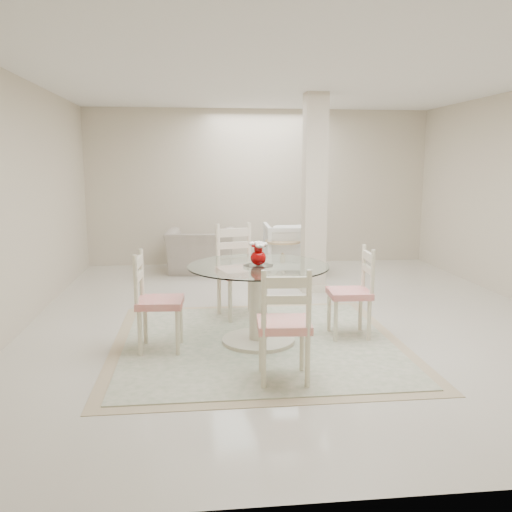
{
  "coord_description": "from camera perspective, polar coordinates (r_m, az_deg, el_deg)",
  "views": [
    {
      "loc": [
        -1.13,
        -6.04,
        1.77
      ],
      "look_at": [
        -0.53,
        -0.71,
        0.85
      ],
      "focal_mm": 38.0,
      "sensor_mm": 36.0,
      "label": 1
    }
  ],
  "objects": [
    {
      "name": "column",
      "position": [
        7.53,
        6.16,
        6.49
      ],
      "size": [
        0.3,
        0.3,
        2.7
      ],
      "primitive_type": "cube",
      "color": "beige",
      "rests_on": "ground"
    },
    {
      "name": "ground",
      "position": [
        6.4,
        4.06,
        -6.35
      ],
      "size": [
        7.0,
        7.0,
        0.0
      ],
      "primitive_type": "plane",
      "color": "beige",
      "rests_on": "ground"
    },
    {
      "name": "room_shell",
      "position": [
        6.15,
        4.27,
        10.5
      ],
      "size": [
        6.02,
        7.02,
        2.71
      ],
      "color": "beige",
      "rests_on": "ground"
    },
    {
      "name": "dining_chair_east",
      "position": [
        5.61,
        10.46,
        -3.08
      ],
      "size": [
        0.43,
        0.43,
        1.03
      ],
      "rotation": [
        0.0,
        0.0,
        -1.61
      ],
      "color": "#EEE5C3",
      "rests_on": "ground"
    },
    {
      "name": "side_table",
      "position": [
        8.53,
        2.82,
        -0.42
      ],
      "size": [
        0.55,
        0.55,
        0.58
      ],
      "color": "tan",
      "rests_on": "ground"
    },
    {
      "name": "dining_chair_south",
      "position": [
        4.35,
        3.04,
        -6.44
      ],
      "size": [
        0.46,
        0.46,
        1.06
      ],
      "rotation": [
        0.0,
        0.0,
        3.07
      ],
      "color": "beige",
      "rests_on": "ground"
    },
    {
      "name": "armchair_white",
      "position": [
        8.86,
        3.8,
        0.89
      ],
      "size": [
        0.91,
        0.93,
        0.82
      ],
      "primitive_type": "imported",
      "rotation": [
        0.0,
        0.0,
        3.1
      ],
      "color": "white",
      "rests_on": "ground"
    },
    {
      "name": "dining_chair_north",
      "position": [
        6.27,
        -1.93,
        -0.79
      ],
      "size": [
        0.59,
        0.59,
        1.19
      ],
      "rotation": [
        0.0,
        0.0,
        0.28
      ],
      "color": "beige",
      "rests_on": "ground"
    },
    {
      "name": "area_rug",
      "position": [
        5.46,
        0.24,
        -9.1
      ],
      "size": [
        2.87,
        2.87,
        0.02
      ],
      "color": "tan",
      "rests_on": "ground"
    },
    {
      "name": "dining_table",
      "position": [
        5.34,
        0.24,
        -5.08
      ],
      "size": [
        1.37,
        1.37,
        0.79
      ],
      "rotation": [
        0.0,
        0.0,
        0.11
      ],
      "color": "beige",
      "rests_on": "ground"
    },
    {
      "name": "recliner_taupe",
      "position": [
        8.92,
        -5.85,
        0.52
      ],
      "size": [
        1.15,
        1.03,
        0.7
      ],
      "primitive_type": "imported",
      "rotation": [
        0.0,
        0.0,
        3.05
      ],
      "color": "#A29486",
      "rests_on": "ground"
    },
    {
      "name": "red_vase",
      "position": [
        5.24,
        0.25,
        0.27
      ],
      "size": [
        0.18,
        0.17,
        0.23
      ],
      "color": "#A40506",
      "rests_on": "dining_table"
    },
    {
      "name": "dining_chair_west",
      "position": [
        5.2,
        -10.83,
        -3.96
      ],
      "size": [
        0.45,
        0.45,
        1.06
      ],
      "rotation": [
        0.0,
        0.0,
        1.52
      ],
      "color": "beige",
      "rests_on": "ground"
    }
  ]
}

